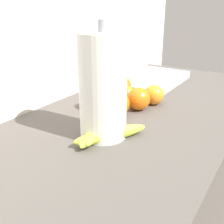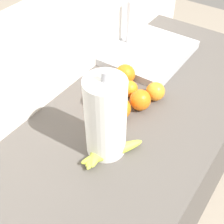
# 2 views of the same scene
# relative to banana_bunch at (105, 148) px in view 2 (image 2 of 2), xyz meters

# --- Properties ---
(counter) EXTENTS (1.44, 0.62, 0.92)m
(counter) POSITION_rel_banana_bunch_xyz_m (0.23, 0.01, -0.48)
(counter) COLOR #514C47
(counter) RESTS_ON ground
(wall_back) EXTENTS (1.84, 0.06, 1.30)m
(wall_back) POSITION_rel_banana_bunch_xyz_m (0.23, 0.35, -0.29)
(wall_back) COLOR silver
(wall_back) RESTS_ON ground
(banana_bunch) EXTENTS (0.22, 0.17, 0.04)m
(banana_bunch) POSITION_rel_banana_bunch_xyz_m (0.00, 0.00, 0.00)
(banana_bunch) COLOR #B9CC3F
(banana_bunch) RESTS_ON counter
(orange_center) EXTENTS (0.08, 0.08, 0.08)m
(orange_center) POSITION_rel_banana_bunch_xyz_m (0.17, 0.14, 0.02)
(orange_center) COLOR orange
(orange_center) RESTS_ON counter
(orange_back_right) EXTENTS (0.08, 0.08, 0.08)m
(orange_back_right) POSITION_rel_banana_bunch_xyz_m (0.16, 0.05, 0.02)
(orange_back_right) COLOR orange
(orange_back_right) RESTS_ON counter
(orange_front) EXTENTS (0.08, 0.08, 0.08)m
(orange_front) POSITION_rel_banana_bunch_xyz_m (0.34, 0.15, 0.02)
(orange_front) COLOR orange
(orange_front) RESTS_ON counter
(orange_right) EXTENTS (0.06, 0.06, 0.06)m
(orange_right) POSITION_rel_banana_bunch_xyz_m (0.28, 0.09, 0.01)
(orange_right) COLOR orange
(orange_right) RESTS_ON counter
(orange_far_right) EXTENTS (0.07, 0.07, 0.07)m
(orange_far_right) POSITION_rel_banana_bunch_xyz_m (0.32, -0.00, 0.02)
(orange_far_right) COLOR orange
(orange_far_right) RESTS_ON counter
(orange_back_left) EXTENTS (0.08, 0.08, 0.08)m
(orange_back_left) POSITION_rel_banana_bunch_xyz_m (0.24, 0.02, 0.02)
(orange_back_left) COLOR orange
(orange_back_left) RESTS_ON counter
(paper_towel_roll) EXTENTS (0.13, 0.13, 0.31)m
(paper_towel_roll) POSITION_rel_banana_bunch_xyz_m (0.01, 0.01, 0.12)
(paper_towel_roll) COLOR white
(paper_towel_roll) RESTS_ON counter
(sink_basin) EXTENTS (0.39, 0.32, 0.23)m
(sink_basin) POSITION_rel_banana_bunch_xyz_m (0.57, 0.16, 0.00)
(sink_basin) COLOR #B7BABF
(sink_basin) RESTS_ON counter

